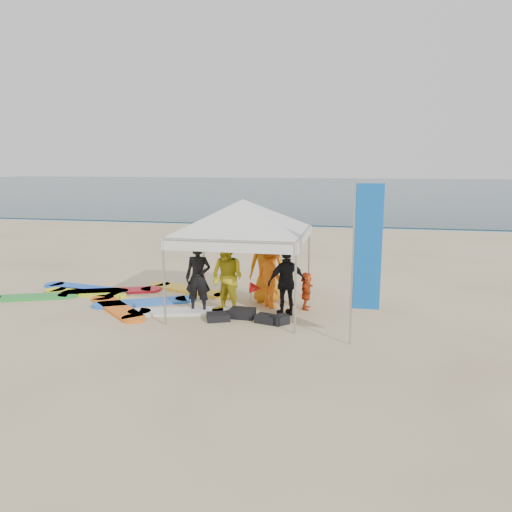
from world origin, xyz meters
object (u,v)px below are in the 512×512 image
object	(u,v)px
canopy_tent	(243,200)
person_black_b	(287,282)
person_seated	(306,291)
marker_pennant	(256,288)
surfboard_spread	(119,297)
feather_flag	(366,250)
person_black_a	(198,278)
person_yellow	(227,278)
person_orange_a	(271,275)
person_orange_b	(267,267)

from	to	relation	value
canopy_tent	person_black_b	bearing A→B (deg)	-10.95
person_seated	marker_pennant	world-z (taller)	person_seated
surfboard_spread	feather_flag	bearing A→B (deg)	-19.40
person_black_a	person_yellow	size ratio (longest dim) A/B	0.96
person_orange_a	person_orange_b	size ratio (longest dim) A/B	0.89
feather_flag	person_seated	bearing A→B (deg)	120.74
canopy_tent	surfboard_spread	xyz separation A→B (m)	(-3.42, 0.34, -2.61)
person_seated	feather_flag	size ratio (longest dim) A/B	0.28
person_black_b	person_seated	xyz separation A→B (m)	(0.40, 0.59, -0.33)
surfboard_spread	person_black_a	bearing A→B (deg)	-16.83
person_yellow	feather_flag	world-z (taller)	feather_flag
person_black_a	feather_flag	xyz separation A→B (m)	(3.79, -1.45, 1.05)
canopy_tent	feather_flag	bearing A→B (deg)	-33.42
canopy_tent	feather_flag	distance (m)	3.43
feather_flag	person_orange_b	bearing A→B (deg)	131.94
person_orange_a	marker_pennant	world-z (taller)	person_orange_a
marker_pennant	surfboard_spread	world-z (taller)	marker_pennant
person_black_a	person_orange_b	distance (m)	1.85
person_seated	canopy_tent	world-z (taller)	canopy_tent
person_orange_a	surfboard_spread	world-z (taller)	person_orange_a
feather_flag	person_orange_a	bearing A→B (deg)	134.40
person_yellow	person_orange_b	xyz separation A→B (m)	(0.72, 1.18, 0.04)
marker_pennant	surfboard_spread	distance (m)	3.71
person_yellow	person_black_b	world-z (taller)	person_yellow
person_orange_a	marker_pennant	bearing A→B (deg)	67.74
feather_flag	surfboard_spread	world-z (taller)	feather_flag
person_black_b	person_orange_b	bearing A→B (deg)	-88.36
person_black_b	person_orange_b	xyz separation A→B (m)	(-0.64, 1.00, 0.12)
person_black_b	canopy_tent	bearing A→B (deg)	-42.12
person_orange_b	person_black_b	bearing A→B (deg)	111.37
person_orange_b	feather_flag	world-z (taller)	feather_flag
person_yellow	surfboard_spread	distance (m)	3.33
person_black_b	marker_pennant	distance (m)	0.96
person_seated	person_orange_b	bearing A→B (deg)	67.23
person_orange_b	surfboard_spread	size ratio (longest dim) A/B	0.29
person_black_b	canopy_tent	xyz separation A→B (m)	(-1.07, 0.21, 1.86)
person_orange_a	canopy_tent	xyz separation A→B (m)	(-0.62, -0.38, 1.83)
marker_pennant	person_orange_b	bearing A→B (deg)	73.40
person_orange_a	person_seated	distance (m)	0.92
person_black_b	person_seated	world-z (taller)	person_black_b
person_yellow	person_black_b	bearing A→B (deg)	30.91
feather_flag	marker_pennant	distance (m)	3.56
canopy_tent	marker_pennant	world-z (taller)	canopy_tent
person_yellow	feather_flag	bearing A→B (deg)	-2.06
canopy_tent	person_orange_b	bearing A→B (deg)	61.63
person_black_a	surfboard_spread	distance (m)	2.66
surfboard_spread	person_black_b	bearing A→B (deg)	-7.00
person_seated	canopy_tent	distance (m)	2.66
person_orange_b	canopy_tent	size ratio (longest dim) A/B	0.45
canopy_tent	person_black_a	bearing A→B (deg)	-158.61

